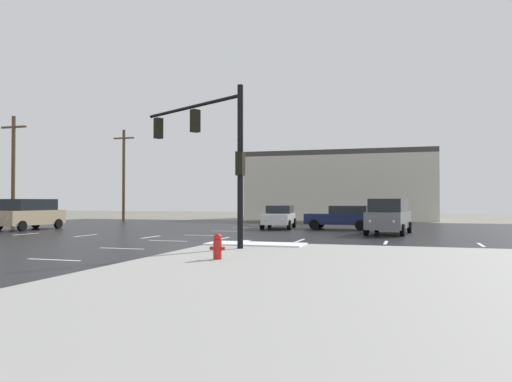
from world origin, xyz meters
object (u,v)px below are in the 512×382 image
(sedan_navy, at_px, (342,217))
(sedan_white, at_px, (279,216))
(traffic_signal_mast, at_px, (211,142))
(suv_grey, at_px, (389,215))
(utility_pole_far, at_px, (13,169))
(utility_pole_distant, at_px, (124,173))
(fire_hydrant, at_px, (217,246))
(suv_tan, at_px, (29,213))

(sedan_navy, bearing_deg, sedan_white, 5.36)
(traffic_signal_mast, height_order, suv_grey, traffic_signal_mast)
(utility_pole_far, bearing_deg, utility_pole_distant, 83.52)
(traffic_signal_mast, height_order, utility_pole_distant, utility_pole_distant)
(fire_hydrant, height_order, sedan_navy, sedan_navy)
(traffic_signal_mast, bearing_deg, utility_pole_distant, -21.14)
(suv_grey, height_order, utility_pole_distant, utility_pole_distant)
(suv_tan, bearing_deg, suv_grey, 97.98)
(fire_hydrant, bearing_deg, utility_pole_distant, 126.43)
(fire_hydrant, xyz_separation_m, utility_pole_distant, (-20.71, 28.06, 4.08))
(sedan_white, bearing_deg, sedan_navy, 86.52)
(traffic_signal_mast, relative_size, utility_pole_distant, 0.70)
(suv_tan, xyz_separation_m, utility_pole_far, (-3.57, 2.39, 3.20))
(suv_tan, distance_m, utility_pole_far, 5.35)
(sedan_white, height_order, suv_grey, suv_grey)
(traffic_signal_mast, bearing_deg, sedan_white, -55.70)
(fire_hydrant, bearing_deg, suv_tan, 144.80)
(utility_pole_distant, bearing_deg, traffic_signal_mast, -51.67)
(suv_grey, bearing_deg, utility_pole_distant, -109.91)
(traffic_signal_mast, relative_size, fire_hydrant, 7.80)
(utility_pole_far, bearing_deg, sedan_white, 11.73)
(sedan_navy, xyz_separation_m, suv_tan, (-19.88, -6.56, 0.24))
(traffic_signal_mast, relative_size, sedan_white, 1.32)
(suv_tan, distance_m, utility_pole_distant, 15.52)
(sedan_white, distance_m, utility_pole_distant, 20.03)
(fire_hydrant, height_order, utility_pole_far, utility_pole_far)
(sedan_white, relative_size, suv_grey, 0.94)
(sedan_navy, relative_size, utility_pole_far, 0.56)
(utility_pole_far, xyz_separation_m, utility_pole_distant, (1.43, 12.57, 0.33))
(fire_hydrant, relative_size, suv_grey, 0.16)
(sedan_white, bearing_deg, suv_grey, 56.42)
(traffic_signal_mast, height_order, suv_tan, traffic_signal_mast)
(utility_pole_distant, bearing_deg, suv_grey, -26.39)
(traffic_signal_mast, bearing_deg, sedan_navy, -71.79)
(fire_hydrant, xyz_separation_m, suv_grey, (4.52, 15.55, 0.55))
(traffic_signal_mast, relative_size, suv_tan, 1.27)
(fire_hydrant, height_order, suv_tan, suv_tan)
(traffic_signal_mast, distance_m, sedan_navy, 15.98)
(traffic_signal_mast, xyz_separation_m, sedan_white, (-0.99, 15.04, -3.47))
(fire_hydrant, distance_m, utility_pole_far, 27.28)
(utility_pole_far, relative_size, utility_pole_distant, 0.93)
(traffic_signal_mast, distance_m, sedan_white, 15.46)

